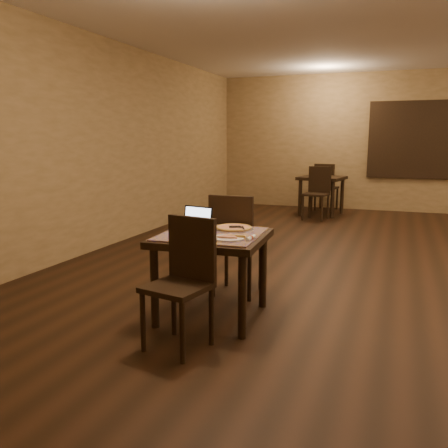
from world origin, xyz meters
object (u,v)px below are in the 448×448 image
at_px(pizza_pan, 234,229).
at_px(other_table_b_chair_near, 318,190).
at_px(chair_main_near, 184,275).
at_px(tiled_table, 212,245).
at_px(other_table_b_chair_far, 325,184).
at_px(laptop, 195,224).
at_px(other_table_b, 322,183).
at_px(chair_main_far, 235,239).

bearing_deg(pizza_pan, other_table_b_chair_near, 91.33).
xyz_separation_m(chair_main_near, other_table_b_chair_near, (-0.02, 6.21, 0.02)).
bearing_deg(tiled_table, other_table_b_chair_far, 86.90).
bearing_deg(tiled_table, laptop, 150.46).
bearing_deg(laptop, other_table_b, 99.62).
xyz_separation_m(tiled_table, other_table_b, (-0.02, 6.20, 0.01)).
distance_m(tiled_table, other_table_b_chair_far, 6.80).
bearing_deg(other_table_b_chair_near, chair_main_near, -80.71).
bearing_deg(other_table_b, other_table_b_chair_far, 100.44).
bearing_deg(chair_main_near, tiled_table, 103.58).
bearing_deg(laptop, chair_main_far, 80.01).
xyz_separation_m(laptop, pizza_pan, (0.32, 0.14, -0.05)).
distance_m(chair_main_near, other_table_b_chair_far, 7.42).
bearing_deg(tiled_table, other_table_b_chair_near, 86.67).
xyz_separation_m(laptop, other_table_b_chair_near, (0.20, 5.50, -0.23)).
height_order(laptop, pizza_pan, laptop).
xyz_separation_m(tiled_table, pizza_pan, (0.12, 0.24, 0.11)).
relative_size(pizza_pan, other_table_b_chair_near, 0.35).
bearing_deg(other_table_b_chair_near, other_table_b, 100.44).
relative_size(chair_main_far, other_table_b_chair_near, 1.00).
bearing_deg(laptop, chair_main_near, -61.68).
height_order(laptop, other_table_b_chair_near, other_table_b_chair_near).
xyz_separation_m(laptop, other_table_b, (0.18, 6.10, -0.15)).
height_order(tiled_table, other_table_b_chair_far, other_table_b_chair_far).
relative_size(pizza_pan, other_table_b, 0.37).
bearing_deg(other_table_b_chair_near, other_table_b_chair_far, 100.44).
bearing_deg(tiled_table, other_table_b, 86.80).
relative_size(chair_main_near, laptop, 2.94).
xyz_separation_m(other_table_b, other_table_b_chair_far, (-0.01, 0.60, -0.08)).
relative_size(tiled_table, chair_main_far, 0.94).
bearing_deg(other_table_b_chair_far, laptop, 97.66).
distance_m(chair_main_far, other_table_b_chair_far, 6.20).
bearing_deg(pizza_pan, other_table_b, 91.33).
distance_m(chair_main_far, other_table_b, 5.59).
height_order(pizza_pan, other_table_b_chair_far, other_table_b_chair_far).
bearing_deg(chair_main_near, other_table_b_chair_far, 102.30).
height_order(tiled_table, chair_main_near, chair_main_near).
relative_size(laptop, other_table_b_chair_near, 0.33).
distance_m(chair_main_near, pizza_pan, 0.89).
distance_m(laptop, pizza_pan, 0.35).
distance_m(pizza_pan, other_table_b_chair_far, 6.57).
bearing_deg(other_table_b, laptop, -82.62).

